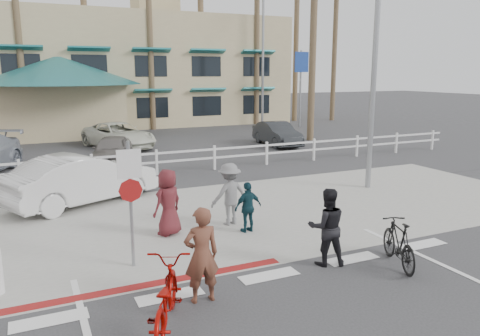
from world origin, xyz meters
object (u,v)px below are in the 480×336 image
bike_red (165,298)px  bike_black (399,243)px  sign_post (130,198)px  car_white_sedan (83,179)px

bike_red → bike_black: size_ratio=1.22×
sign_post → bike_black: sign_post is taller
bike_black → car_white_sedan: 9.26m
sign_post → bike_black: size_ratio=1.77×
bike_black → car_white_sedan: (-5.30, 7.58, 0.26)m
bike_red → sign_post: bearing=-67.5°
sign_post → bike_red: sign_post is taller
car_white_sedan → sign_post: bearing=158.8°
bike_red → bike_black: bike_red is taller
sign_post → bike_black: 5.52m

